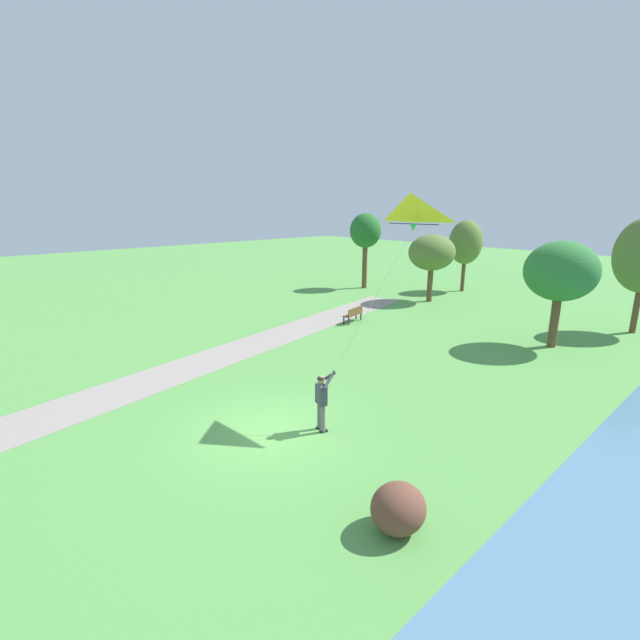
{
  "coord_description": "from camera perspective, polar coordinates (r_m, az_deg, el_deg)",
  "views": [
    {
      "loc": [
        9.96,
        -7.28,
        6.57
      ],
      "look_at": [
        0.53,
        1.55,
        3.23
      ],
      "focal_mm": 25.33,
      "sensor_mm": 36.0,
      "label": 1
    }
  ],
  "objects": [
    {
      "name": "walkway_path",
      "position": [
        20.26,
        -13.44,
        -4.83
      ],
      "size": [
        8.57,
        31.86,
        0.02
      ],
      "primitive_type": "cube",
      "rotation": [
        0.0,
        0.0,
        0.2
      ],
      "color": "gray",
      "rests_on": "ground"
    },
    {
      "name": "lakeside_shrub",
      "position": [
        10.14,
        9.86,
        -22.4
      ],
      "size": [
        1.11,
        1.2,
        1.04
      ],
      "primitive_type": "ellipsoid",
      "color": "brown",
      "rests_on": "ground"
    },
    {
      "name": "ground_plane",
      "position": [
        13.98,
        -6.32,
        -13.65
      ],
      "size": [
        120.0,
        120.0,
        0.0
      ],
      "primitive_type": "plane",
      "color": "#569947"
    },
    {
      "name": "tree_horizon_far",
      "position": [
        36.38,
        17.92,
        9.3
      ],
      "size": [
        2.43,
        2.64,
        5.4
      ],
      "color": "brown",
      "rests_on": "ground"
    },
    {
      "name": "park_bench_near_walkway",
      "position": [
        25.72,
        4.27,
        0.81
      ],
      "size": [
        0.72,
        1.56,
        0.88
      ],
      "color": "brown",
      "rests_on": "ground"
    },
    {
      "name": "person_kite_flyer",
      "position": [
        13.43,
        0.24,
        -9.8
      ],
      "size": [
        0.5,
        0.63,
        1.83
      ],
      "color": "#232328",
      "rests_on": "ground"
    },
    {
      "name": "tree_lakeside_near",
      "position": [
        31.77,
        13.95,
        8.24
      ],
      "size": [
        3.01,
        3.4,
        4.6
      ],
      "color": "brown",
      "rests_on": "ground"
    },
    {
      "name": "tree_behind_path",
      "position": [
        36.11,
        5.77,
        11.04
      ],
      "size": [
        2.4,
        2.51,
        5.87
      ],
      "color": "brown",
      "rests_on": "ground"
    },
    {
      "name": "flying_kite",
      "position": [
        13.61,
        11.24,
        13.19
      ],
      "size": [
        1.78,
        2.61,
        5.09
      ],
      "color": "yellow"
    },
    {
      "name": "tree_lakeside_far",
      "position": [
        23.38,
        28.15,
        5.39
      ],
      "size": [
        3.2,
        3.21,
        4.97
      ],
      "color": "brown",
      "rests_on": "ground"
    }
  ]
}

